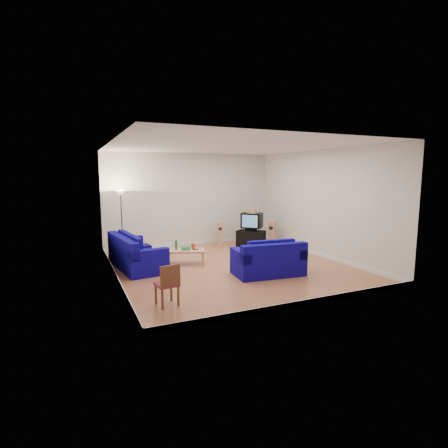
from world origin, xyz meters
name	(u,v)px	position (x,y,z in m)	size (l,w,h in m)	color
room	(230,209)	(0.00, 0.00, 1.54)	(6.01, 6.51, 3.21)	#9B522F
sofa_three_seat	(134,256)	(-2.40, 0.87, 0.32)	(1.24, 2.34, 0.87)	#08015B
sofa_loveseat	(269,262)	(0.50, -1.19, 0.32)	(1.77, 1.10, 0.84)	#08015B
coffee_table	(184,252)	(-1.08, 0.67, 0.35)	(1.25, 0.93, 0.41)	tan
bottle	(176,245)	(-1.29, 0.75, 0.54)	(0.06, 0.06, 0.27)	#197233
tissue_box	(186,248)	(-1.05, 0.61, 0.46)	(0.24, 0.13, 0.10)	green
red_canister	(193,246)	(-0.80, 0.75, 0.48)	(0.10, 0.10, 0.14)	red
remote	(196,249)	(-0.78, 0.58, 0.42)	(0.17, 0.05, 0.02)	black
tv_stand	(251,239)	(1.74, 2.02, 0.28)	(0.92, 0.51, 0.56)	black
av_receiver	(251,229)	(1.76, 2.07, 0.61)	(0.40, 0.33, 0.09)	black
television	(252,220)	(1.78, 2.04, 0.91)	(0.82, 0.82, 0.52)	black
centre_speaker	(252,211)	(1.73, 1.96, 1.24)	(0.36, 0.14, 0.13)	tan
speaker_left	(220,234)	(0.86, 2.70, 0.41)	(0.24, 0.28, 0.82)	tan
speaker_right	(272,233)	(2.45, 1.79, 0.45)	(0.34, 0.33, 0.90)	tan
floor_lamp	(121,202)	(-2.45, 2.70, 1.64)	(0.34, 0.34, 1.98)	black
dining_chair	(168,283)	(-2.32, -2.20, 0.46)	(0.45, 0.45, 0.82)	brown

